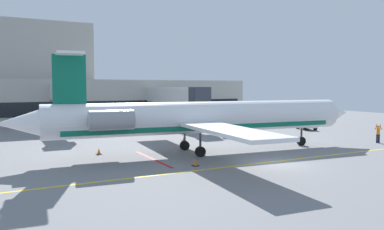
# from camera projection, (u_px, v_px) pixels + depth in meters

# --- Properties ---
(ground) EXTENTS (120.00, 120.00, 0.11)m
(ground) POSITION_uv_depth(u_px,v_px,m) (278.00, 165.00, 29.53)
(ground) COLOR slate
(terminal_building) EXTENTS (63.48, 17.14, 17.36)m
(terminal_building) POSITION_uv_depth(u_px,v_px,m) (57.00, 87.00, 67.87)
(terminal_building) COLOR #B7B2A8
(terminal_building) RESTS_ON ground
(jet_bridge_west) EXTENTS (2.40, 16.78, 6.63)m
(jet_bridge_west) POSITION_uv_depth(u_px,v_px,m) (64.00, 93.00, 51.34)
(jet_bridge_west) COLOR silver
(jet_bridge_west) RESTS_ON ground
(jet_bridge_east) EXTENTS (2.40, 19.26, 6.01)m
(jet_bridge_east) POSITION_uv_depth(u_px,v_px,m) (175.00, 96.00, 57.67)
(jet_bridge_east) COLOR silver
(jet_bridge_east) RESTS_ON ground
(regional_jet) EXTENTS (34.08, 26.03, 8.65)m
(regional_jet) POSITION_uv_depth(u_px,v_px,m) (201.00, 118.00, 34.35)
(regional_jet) COLOR white
(regional_jet) RESTS_ON ground
(baggage_tug) EXTENTS (2.54, 3.50, 1.90)m
(baggage_tug) POSITION_uv_depth(u_px,v_px,m) (305.00, 123.00, 53.74)
(baggage_tug) COLOR silver
(baggage_tug) RESTS_ON ground
(pushback_tractor) EXTENTS (3.24, 3.27, 1.77)m
(pushback_tractor) POSITION_uv_depth(u_px,v_px,m) (238.00, 131.00, 44.78)
(pushback_tractor) COLOR #19389E
(pushback_tractor) RESTS_ON ground
(fuel_tank) EXTENTS (7.66, 1.96, 2.22)m
(fuel_tank) POSITION_uv_depth(u_px,v_px,m) (89.00, 123.00, 50.44)
(fuel_tank) COLOR white
(fuel_tank) RESTS_ON ground
(marshaller) EXTENTS (0.76, 0.49, 2.04)m
(marshaller) POSITION_uv_depth(u_px,v_px,m) (378.00, 133.00, 40.65)
(marshaller) COLOR #191E33
(marshaller) RESTS_ON ground
(safety_cone_alpha) EXTENTS (0.47, 0.47, 0.55)m
(safety_cone_alpha) POSITION_uv_depth(u_px,v_px,m) (195.00, 163.00, 28.79)
(safety_cone_alpha) COLOR orange
(safety_cone_alpha) RESTS_ON ground
(safety_cone_bravo) EXTENTS (0.47, 0.47, 0.55)m
(safety_cone_bravo) POSITION_uv_depth(u_px,v_px,m) (99.00, 152.00, 33.69)
(safety_cone_bravo) COLOR orange
(safety_cone_bravo) RESTS_ON ground
(safety_cone_charlie) EXTENTS (0.47, 0.47, 0.55)m
(safety_cone_charlie) POSITION_uv_depth(u_px,v_px,m) (256.00, 131.00, 49.41)
(safety_cone_charlie) COLOR orange
(safety_cone_charlie) RESTS_ON ground
(safety_cone_delta) EXTENTS (0.47, 0.47, 0.55)m
(safety_cone_delta) POSITION_uv_depth(u_px,v_px,m) (184.00, 139.00, 42.21)
(safety_cone_delta) COLOR orange
(safety_cone_delta) RESTS_ON ground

